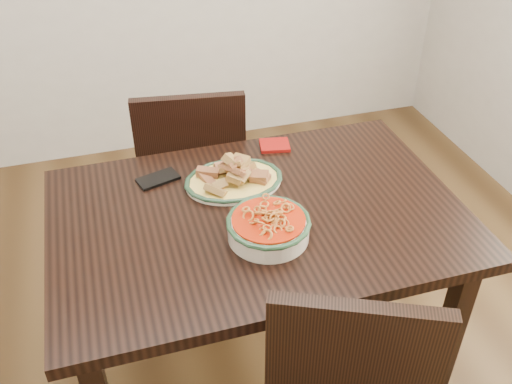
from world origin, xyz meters
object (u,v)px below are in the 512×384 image
object	(u,v)px
noodle_bowl	(268,225)
fish_plate	(233,172)
smartphone	(158,179)
dining_table	(258,235)
chair_far	(192,170)

from	to	relation	value
noodle_bowl	fish_plate	bearing A→B (deg)	95.44
noodle_bowl	smartphone	xyz separation A→B (m)	(-0.26, 0.38, -0.04)
dining_table	chair_far	distance (m)	0.68
fish_plate	smartphone	xyz separation A→B (m)	(-0.23, 0.09, -0.04)
chair_far	smartphone	world-z (taller)	chair_far
chair_far	noodle_bowl	size ratio (longest dim) A/B	3.65
fish_plate	smartphone	world-z (taller)	fish_plate
dining_table	noodle_bowl	bearing A→B (deg)	-92.49
smartphone	fish_plate	bearing A→B (deg)	-37.93
dining_table	fish_plate	bearing A→B (deg)	101.17
fish_plate	dining_table	bearing A→B (deg)	-78.83
dining_table	noodle_bowl	xyz separation A→B (m)	(-0.01, -0.12, 0.14)
noodle_bowl	smartphone	world-z (taller)	noodle_bowl
dining_table	noodle_bowl	world-z (taller)	noodle_bowl
dining_table	smartphone	bearing A→B (deg)	136.16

